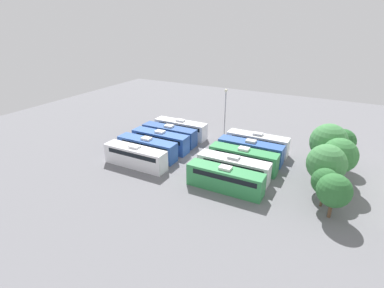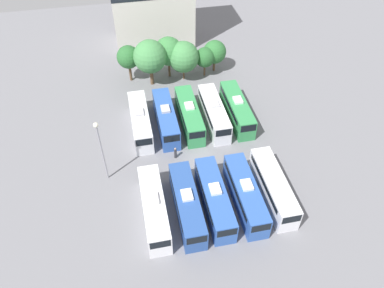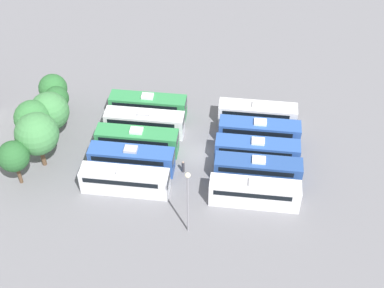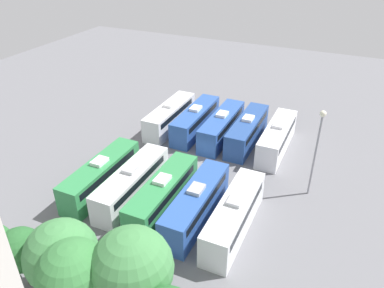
# 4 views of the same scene
# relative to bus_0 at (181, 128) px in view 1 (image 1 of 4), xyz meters

# --- Properties ---
(ground_plane) EXTENTS (104.17, 104.17, 0.00)m
(ground_plane) POSITION_rel_bus_0_xyz_m (7.14, 7.45, -1.73)
(ground_plane) COLOR slate
(bus_0) EXTENTS (2.50, 10.50, 3.51)m
(bus_0) POSITION_rel_bus_0_xyz_m (0.00, 0.00, 0.00)
(bus_0) COLOR white
(bus_0) RESTS_ON ground_plane
(bus_1) EXTENTS (2.50, 10.50, 3.51)m
(bus_1) POSITION_rel_bus_0_xyz_m (3.75, -0.25, 0.00)
(bus_1) COLOR #284C93
(bus_1) RESTS_ON ground_plane
(bus_2) EXTENTS (2.50, 10.50, 3.51)m
(bus_2) POSITION_rel_bus_0_xyz_m (7.03, -0.06, 0.00)
(bus_2) COLOR #2D56A8
(bus_2) RESTS_ON ground_plane
(bus_3) EXTENTS (2.50, 10.50, 3.51)m
(bus_3) POSITION_rel_bus_0_xyz_m (10.70, -0.23, 0.00)
(bus_3) COLOR #2D56A8
(bus_3) RESTS_ON ground_plane
(bus_4) EXTENTS (2.50, 10.50, 3.51)m
(bus_4) POSITION_rel_bus_0_xyz_m (14.27, 0.12, 0.00)
(bus_4) COLOR white
(bus_4) RESTS_ON ground_plane
(bus_5) EXTENTS (2.50, 10.50, 3.51)m
(bus_5) POSITION_rel_bus_0_xyz_m (0.10, 15.28, 0.00)
(bus_5) COLOR silver
(bus_5) RESTS_ON ground_plane
(bus_6) EXTENTS (2.50, 10.50, 3.51)m
(bus_6) POSITION_rel_bus_0_xyz_m (3.74, 15.21, 0.00)
(bus_6) COLOR #2D56A8
(bus_6) RESTS_ON ground_plane
(bus_7) EXTENTS (2.50, 10.50, 3.51)m
(bus_7) POSITION_rel_bus_0_xyz_m (7.17, 15.20, 0.00)
(bus_7) COLOR #338C4C
(bus_7) RESTS_ON ground_plane
(bus_8) EXTENTS (2.50, 10.50, 3.51)m
(bus_8) POSITION_rel_bus_0_xyz_m (10.74, 14.92, 0.00)
(bus_8) COLOR silver
(bus_8) RESTS_ON ground_plane
(bus_9) EXTENTS (2.50, 10.50, 3.51)m
(bus_9) POSITION_rel_bus_0_xyz_m (14.27, 15.09, 0.00)
(bus_9) COLOR #338C4C
(bus_9) RESTS_ON ground_plane
(worker_person) EXTENTS (0.36, 0.36, 1.74)m
(worker_person) POSITION_rel_bus_0_xyz_m (3.98, 8.84, -0.92)
(worker_person) COLOR #333338
(worker_person) RESTS_ON ground_plane
(light_pole) EXTENTS (0.60, 0.60, 9.20)m
(light_pole) POSITION_rel_bus_0_xyz_m (-5.03, 7.08, 4.36)
(light_pole) COLOR gray
(light_pole) RESTS_ON ground_plane
(tree_0) EXTENTS (3.73, 3.73, 6.27)m
(tree_0) POSITION_rel_bus_0_xyz_m (-0.18, 28.18, 2.64)
(tree_0) COLOR brown
(tree_0) RESTS_ON ground_plane
(tree_1) EXTENTS (5.28, 5.28, 7.80)m
(tree_1) POSITION_rel_bus_0_xyz_m (3.14, 26.35, 3.40)
(tree_1) COLOR brown
(tree_1) RESTS_ON ground_plane
(tree_2) EXTENTS (4.67, 4.67, 7.07)m
(tree_2) POSITION_rel_bus_0_xyz_m (6.34, 28.05, 2.99)
(tree_2) COLOR brown
(tree_2) RESTS_ON ground_plane
(tree_3) EXTENTS (5.07, 5.07, 6.73)m
(tree_3) POSITION_rel_bus_0_xyz_m (8.55, 26.73, 2.46)
(tree_3) COLOR brown
(tree_3) RESTS_ON ground_plane
(tree_4) EXTENTS (3.31, 3.31, 5.11)m
(tree_4) POSITION_rel_bus_0_xyz_m (12.20, 27.08, 1.71)
(tree_4) COLOR brown
(tree_4) RESTS_ON ground_plane
(tree_5) EXTENTS (3.91, 3.91, 5.56)m
(tree_5) POSITION_rel_bus_0_xyz_m (14.15, 28.17, 1.86)
(tree_5) COLOR brown
(tree_5) RESTS_ON ground_plane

